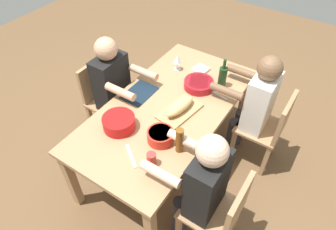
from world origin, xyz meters
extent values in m
plane|color=brown|center=(0.00, 0.00, 0.00)|extent=(8.00, 8.00, 0.00)
cube|color=#A87F56|center=(0.00, 0.00, 0.72)|extent=(1.85, 0.95, 0.04)
cube|color=#A87F56|center=(-0.87, -0.41, 0.35)|extent=(0.07, 0.07, 0.70)
cube|color=#A87F56|center=(0.87, -0.41, 0.35)|extent=(0.07, 0.07, 0.70)
cube|color=#A87F56|center=(-0.87, 0.41, 0.35)|extent=(0.07, 0.07, 0.70)
cube|color=#A87F56|center=(-0.51, 0.71, 0.44)|extent=(0.40, 0.40, 0.03)
cube|color=#A87F56|center=(-0.51, 0.90, 0.65)|extent=(0.38, 0.04, 0.40)
cube|color=#A87F56|center=(-0.34, 0.54, 0.21)|extent=(0.04, 0.04, 0.42)
cube|color=#A87F56|center=(-0.68, 0.54, 0.21)|extent=(0.04, 0.04, 0.42)
cube|color=#A87F56|center=(-0.34, 0.88, 0.21)|extent=(0.04, 0.04, 0.42)
cube|color=#A87F56|center=(-0.68, 0.88, 0.21)|extent=(0.04, 0.04, 0.42)
cylinder|color=#2D2D38|center=(-0.43, 0.49, 0.23)|extent=(0.11, 0.11, 0.45)
cylinder|color=#2D2D38|center=(-0.59, 0.49, 0.23)|extent=(0.11, 0.11, 0.45)
cube|color=white|center=(-0.51, 0.65, 0.73)|extent=(0.34, 0.20, 0.55)
cylinder|color=brown|center=(-0.34, 0.38, 0.85)|extent=(0.07, 0.30, 0.07)
cylinder|color=brown|center=(-0.68, 0.38, 0.85)|extent=(0.07, 0.30, 0.07)
sphere|color=brown|center=(-0.51, 0.65, 1.09)|extent=(0.21, 0.21, 0.21)
cube|color=#A87F56|center=(0.00, -0.71, 0.44)|extent=(0.40, 0.40, 0.03)
cube|color=#A87F56|center=(0.00, -0.90, 0.65)|extent=(0.38, 0.04, 0.40)
cube|color=#A87F56|center=(-0.17, -0.54, 0.21)|extent=(0.04, 0.04, 0.42)
cube|color=#A87F56|center=(0.17, -0.54, 0.21)|extent=(0.04, 0.04, 0.42)
cube|color=#A87F56|center=(-0.17, -0.88, 0.21)|extent=(0.04, 0.04, 0.42)
cube|color=#A87F56|center=(0.17, -0.88, 0.21)|extent=(0.04, 0.04, 0.42)
cylinder|color=#2D2D38|center=(-0.08, -0.49, 0.23)|extent=(0.11, 0.11, 0.45)
cylinder|color=#2D2D38|center=(0.08, -0.49, 0.23)|extent=(0.11, 0.11, 0.45)
cube|color=black|center=(0.00, -0.65, 0.73)|extent=(0.34, 0.20, 0.55)
cylinder|color=tan|center=(-0.17, -0.38, 0.85)|extent=(0.07, 0.30, 0.07)
cylinder|color=tan|center=(0.17, -0.38, 0.85)|extent=(0.07, 0.30, 0.07)
sphere|color=tan|center=(0.00, -0.65, 1.09)|extent=(0.21, 0.21, 0.21)
cube|color=#A87F56|center=(0.51, 0.71, 0.44)|extent=(0.40, 0.40, 0.03)
cube|color=#A87F56|center=(0.51, 0.90, 0.65)|extent=(0.38, 0.04, 0.40)
cube|color=#A87F56|center=(0.68, 0.54, 0.21)|extent=(0.04, 0.04, 0.42)
cube|color=#A87F56|center=(0.34, 0.54, 0.21)|extent=(0.04, 0.04, 0.42)
cube|color=#A87F56|center=(0.34, 0.88, 0.21)|extent=(0.04, 0.04, 0.42)
cylinder|color=#2D2D38|center=(0.59, 0.49, 0.23)|extent=(0.11, 0.11, 0.45)
cylinder|color=#2D2D38|center=(0.43, 0.49, 0.23)|extent=(0.11, 0.11, 0.45)
cube|color=black|center=(0.51, 0.65, 0.73)|extent=(0.34, 0.20, 0.55)
cylinder|color=beige|center=(0.68, 0.38, 0.85)|extent=(0.07, 0.30, 0.07)
cylinder|color=beige|center=(0.34, 0.38, 0.85)|extent=(0.07, 0.30, 0.07)
sphere|color=beige|center=(0.51, 0.65, 1.09)|extent=(0.21, 0.21, 0.21)
cylinder|color=red|center=(0.36, 0.17, 0.79)|extent=(0.21, 0.21, 0.09)
cylinder|color=beige|center=(0.36, 0.17, 0.82)|extent=(0.18, 0.18, 0.03)
cylinder|color=#B21923|center=(-0.37, 0.10, 0.78)|extent=(0.28, 0.28, 0.07)
cylinder|color=#669E33|center=(-0.37, 0.10, 0.80)|extent=(0.24, 0.24, 0.03)
cylinder|color=red|center=(0.43, -0.19, 0.79)|extent=(0.26, 0.26, 0.11)
cylinder|color=#2D7028|center=(0.43, -0.19, 0.83)|extent=(0.23, 0.23, 0.04)
cube|color=tan|center=(0.01, 0.13, 0.75)|extent=(0.43, 0.28, 0.02)
ellipsoid|color=tan|center=(0.01, 0.13, 0.81)|extent=(0.33, 0.16, 0.09)
cylinder|color=#193819|center=(-0.51, 0.27, 0.84)|extent=(0.08, 0.08, 0.20)
cylinder|color=#193819|center=(-0.51, 0.27, 0.98)|extent=(0.03, 0.03, 0.09)
cylinder|color=brown|center=(0.37, 0.34, 0.85)|extent=(0.06, 0.06, 0.22)
cylinder|color=silver|center=(-0.51, -0.22, 0.74)|extent=(0.07, 0.07, 0.01)
cylinder|color=silver|center=(-0.51, -0.22, 0.78)|extent=(0.01, 0.01, 0.07)
cone|color=silver|center=(-0.51, -0.22, 0.86)|extent=(0.08, 0.08, 0.08)
cube|color=silver|center=(-0.37, 0.31, 0.74)|extent=(0.04, 0.17, 0.01)
cube|color=#142333|center=(0.00, -0.31, 0.74)|extent=(0.32, 0.23, 0.01)
cylinder|color=red|center=(0.58, 0.24, 0.79)|extent=(0.07, 0.07, 0.11)
cube|color=silver|center=(0.65, 0.31, 0.74)|extent=(0.03, 0.17, 0.01)
cube|color=silver|center=(0.61, 0.07, 0.74)|extent=(0.15, 0.20, 0.01)
cube|color=white|center=(-0.62, -0.01, 0.75)|extent=(0.16, 0.16, 0.02)
camera|label=1|loc=(1.60, 1.05, 2.51)|focal=31.76mm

